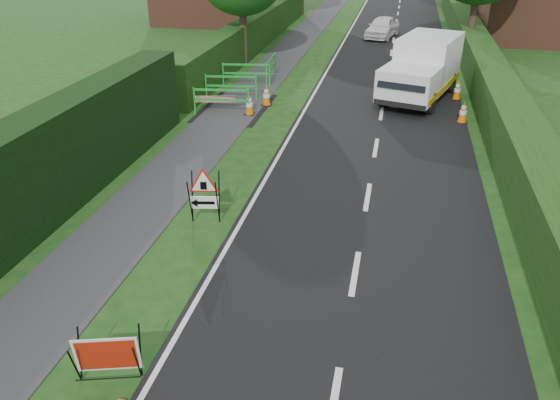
{
  "coord_description": "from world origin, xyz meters",
  "views": [
    {
      "loc": [
        2.96,
        -8.3,
        6.44
      ],
      "look_at": [
        0.66,
        2.25,
        0.86
      ],
      "focal_mm": 35.0,
      "sensor_mm": 36.0,
      "label": 1
    }
  ],
  "objects_px": {
    "red_rect_sign": "(107,355)",
    "hatchback_car": "(382,27)",
    "triangle_sign": "(202,191)",
    "works_van": "(423,67)"
  },
  "relations": [
    {
      "from": "red_rect_sign",
      "to": "hatchback_car",
      "type": "bearing_deg",
      "value": 67.8
    },
    {
      "from": "hatchback_car",
      "to": "works_van",
      "type": "bearing_deg",
      "value": -68.2
    },
    {
      "from": "red_rect_sign",
      "to": "works_van",
      "type": "xyz_separation_m",
      "value": [
        4.87,
        16.5,
        0.76
      ]
    },
    {
      "from": "red_rect_sign",
      "to": "hatchback_car",
      "type": "distance_m",
      "value": 29.08
    },
    {
      "from": "triangle_sign",
      "to": "hatchback_car",
      "type": "relative_size",
      "value": 0.33
    },
    {
      "from": "works_van",
      "to": "triangle_sign",
      "type": "bearing_deg",
      "value": -97.68
    },
    {
      "from": "hatchback_car",
      "to": "triangle_sign",
      "type": "bearing_deg",
      "value": -84.97
    },
    {
      "from": "red_rect_sign",
      "to": "hatchback_car",
      "type": "xyz_separation_m",
      "value": [
        2.74,
        28.95,
        0.14
      ]
    },
    {
      "from": "triangle_sign",
      "to": "works_van",
      "type": "relative_size",
      "value": 0.22
    },
    {
      "from": "works_van",
      "to": "red_rect_sign",
      "type": "bearing_deg",
      "value": -90.17
    }
  ]
}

